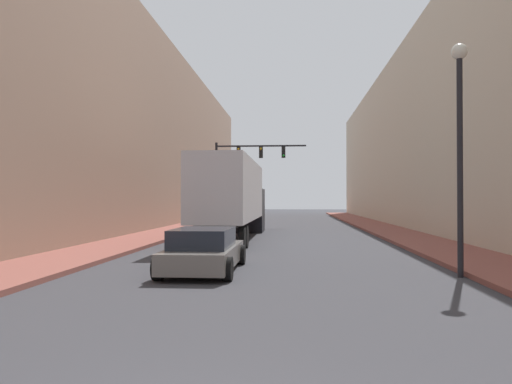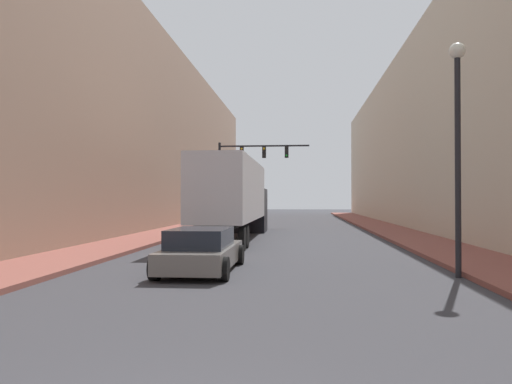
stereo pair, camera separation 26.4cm
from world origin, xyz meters
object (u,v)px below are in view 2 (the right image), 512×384
(traffic_signal_gantry, at_px, (244,166))
(street_lamp, at_px, (458,125))
(sedan_car, at_px, (202,251))
(semi_truck, at_px, (235,196))

(traffic_signal_gantry, xyz_separation_m, street_lamp, (8.81, -25.55, -0.65))
(sedan_car, relative_size, traffic_signal_gantry, 0.64)
(semi_truck, relative_size, traffic_signal_gantry, 2.01)
(semi_truck, bearing_deg, street_lamp, -58.00)
(semi_truck, bearing_deg, traffic_signal_gantry, 94.62)
(sedan_car, relative_size, street_lamp, 0.73)
(semi_truck, xyz_separation_m, sedan_car, (0.55, -11.87, -1.66))
(street_lamp, bearing_deg, sedan_car, 175.79)
(semi_truck, relative_size, street_lamp, 2.28)
(semi_truck, bearing_deg, sedan_car, -87.33)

